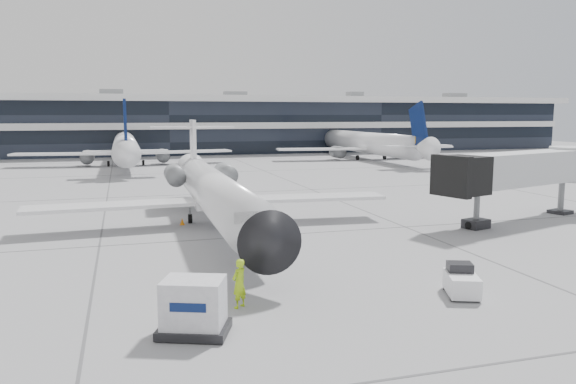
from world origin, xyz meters
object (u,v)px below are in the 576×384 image
object	(u,v)px
ramp_worker	(239,283)
baggage_tug	(461,282)
regional_jet	(214,190)
cargo_uld	(194,307)
jet_bridge	(530,169)

from	to	relation	value
ramp_worker	baggage_tug	world-z (taller)	ramp_worker
ramp_worker	regional_jet	bearing A→B (deg)	-134.38
ramp_worker	baggage_tug	bearing A→B (deg)	134.42
regional_jet	baggage_tug	world-z (taller)	regional_jet
regional_jet	cargo_uld	world-z (taller)	regional_jet
ramp_worker	cargo_uld	xyz separation A→B (m)	(-2.09, -2.27, -0.01)
jet_bridge	cargo_uld	distance (m)	30.36
regional_jet	jet_bridge	xyz separation A→B (m)	(22.48, -4.36, 1.30)
baggage_tug	jet_bridge	bearing A→B (deg)	64.17
regional_jet	cargo_uld	distance (m)	19.74
regional_jet	ramp_worker	world-z (taller)	regional_jet
jet_bridge	baggage_tug	world-z (taller)	jet_bridge
jet_bridge	ramp_worker	size ratio (longest dim) A/B	7.88
jet_bridge	ramp_worker	world-z (taller)	jet_bridge
regional_jet	baggage_tug	xyz separation A→B (m)	(7.75, -18.20, -1.87)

